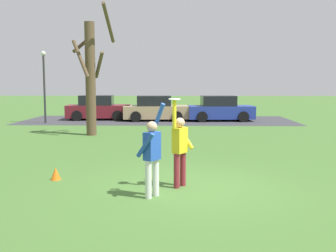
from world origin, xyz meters
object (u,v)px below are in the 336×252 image
(parked_car_blue, at_px, (220,109))
(parked_car_maroon, at_px, (98,108))
(lamppost_by_lot, at_px, (44,80))
(field_cone_orange, at_px, (56,174))
(frisbee_disc, at_px, (174,99))
(bare_tree_tall, at_px, (91,74))
(person_defender, at_px, (152,152))
(person_catcher, at_px, (180,146))
(parked_car_tan, at_px, (156,109))

(parked_car_blue, bearing_deg, parked_car_maroon, 172.20)
(parked_car_blue, relative_size, lamppost_by_lot, 0.99)
(parked_car_maroon, bearing_deg, field_cone_orange, -86.02)
(frisbee_disc, xyz_separation_m, bare_tree_tall, (-3.97, 9.36, 0.71))
(parked_car_blue, distance_m, field_cone_orange, 16.67)
(parked_car_blue, bearing_deg, lamppost_by_lot, -173.93)
(lamppost_by_lot, bearing_deg, person_defender, -64.00)
(field_cone_orange, bearing_deg, parked_car_blue, 70.10)
(person_catcher, distance_m, person_defender, 1.05)
(parked_car_maroon, height_order, lamppost_by_lot, lamppost_by_lot)
(person_catcher, bearing_deg, lamppost_by_lot, -116.31)
(bare_tree_tall, bearing_deg, person_catcher, -65.93)
(person_defender, xyz_separation_m, frisbee_disc, (0.47, 0.68, 1.11))
(parked_car_maroon, xyz_separation_m, field_cone_orange, (2.18, -16.23, -0.57))
(person_catcher, height_order, field_cone_orange, person_catcher)
(person_catcher, height_order, frisbee_disc, frisbee_disc)
(parked_car_blue, relative_size, field_cone_orange, 13.15)
(frisbee_disc, xyz_separation_m, parked_car_maroon, (-5.22, 17.01, -1.37))
(person_defender, xyz_separation_m, lamppost_by_lot, (-7.46, 15.31, 1.60))
(parked_car_tan, bearing_deg, parked_car_blue, -3.36)
(lamppost_by_lot, bearing_deg, bare_tree_tall, -53.05)
(parked_car_blue, height_order, bare_tree_tall, bare_tree_tall)
(frisbee_disc, height_order, parked_car_tan, frisbee_disc)
(parked_car_maroon, relative_size, bare_tree_tall, 0.71)
(person_defender, distance_m, lamppost_by_lot, 17.10)
(bare_tree_tall, relative_size, lamppost_by_lot, 1.38)
(parked_car_tan, bearing_deg, lamppost_by_lot, -168.25)
(bare_tree_tall, bearing_deg, parked_car_maroon, 99.24)
(person_catcher, xyz_separation_m, parked_car_tan, (-1.56, 16.23, -0.25))
(parked_car_blue, distance_m, bare_tree_tall, 9.91)
(parked_car_tan, relative_size, lamppost_by_lot, 0.99)
(frisbee_disc, distance_m, parked_car_tan, 16.54)
(person_catcher, relative_size, parked_car_tan, 0.49)
(parked_car_maroon, distance_m, parked_car_blue, 7.87)
(frisbee_disc, bearing_deg, parked_car_maroon, 107.05)
(field_cone_orange, bearing_deg, person_catcher, -10.68)
(person_catcher, relative_size, parked_car_maroon, 0.49)
(frisbee_disc, distance_m, field_cone_orange, 3.68)
(person_defender, height_order, parked_car_tan, person_defender)
(person_defender, bearing_deg, parked_car_tan, 37.74)
(frisbee_disc, relative_size, parked_car_blue, 0.06)
(parked_car_maroon, distance_m, bare_tree_tall, 8.02)
(person_defender, relative_size, parked_car_blue, 0.49)
(parked_car_maroon, bearing_deg, frisbee_disc, -76.64)
(person_catcher, height_order, lamppost_by_lot, lamppost_by_lot)
(parked_car_blue, bearing_deg, person_defender, -103.97)
(frisbee_disc, relative_size, parked_car_tan, 0.06)
(parked_car_blue, bearing_deg, frisbee_disc, -102.80)
(parked_car_tan, height_order, bare_tree_tall, bare_tree_tall)
(parked_car_maroon, distance_m, parked_car_tan, 3.83)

